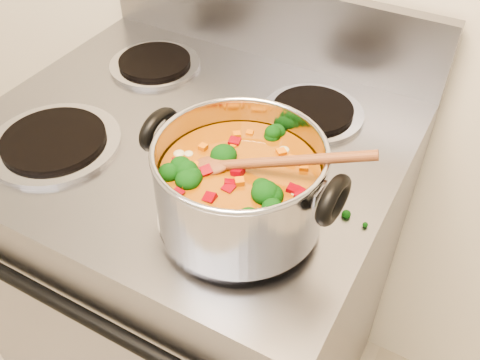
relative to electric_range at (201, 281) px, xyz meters
name	(u,v)px	position (x,y,z in m)	size (l,w,h in m)	color
electric_range	(201,281)	(0.00, 0.00, 0.00)	(0.75, 0.68, 1.08)	gray
stockpot	(240,186)	(0.19, -0.16, 0.53)	(0.29, 0.24, 0.14)	#ABABB3
wooden_spoon	(248,164)	(0.20, -0.16, 0.57)	(0.25, 0.10, 0.08)	brown
cooktop_crumbs	(186,229)	(0.13, -0.21, 0.46)	(0.37, 0.31, 0.01)	black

